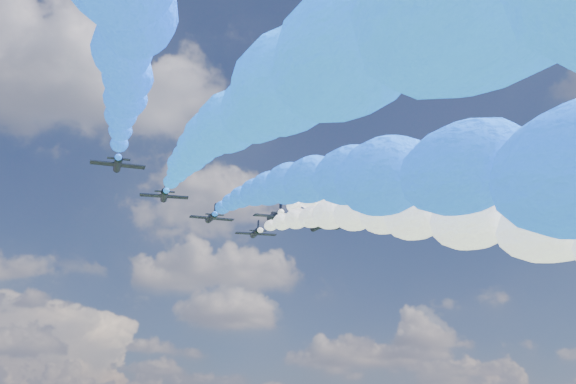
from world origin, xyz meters
name	(u,v)px	position (x,y,z in m)	size (l,w,h in m)	color
jet_0	(118,164)	(-31.83, -7.30, 105.03)	(8.81, 11.81, 2.60)	black
trail_0	(124,79)	(-31.83, -74.99, 84.32)	(7.17, 132.68, 47.04)	#1658FF
jet_1	(164,195)	(-23.05, 6.23, 105.03)	(8.81, 11.81, 2.60)	black
trail_1	(220,165)	(-23.05, -61.47, 84.32)	(7.17, 132.68, 47.04)	blue
jet_2	(211,217)	(-12.62, 17.09, 105.03)	(8.81, 11.81, 2.60)	black
trail_2	(301,212)	(-12.62, -50.60, 84.32)	(7.17, 132.68, 47.04)	blue
jet_3	(275,216)	(-0.41, 12.85, 105.03)	(8.81, 11.81, 2.60)	black
trail_3	(426,209)	(-0.41, -54.84, 84.32)	(7.17, 132.68, 47.04)	white
jet_4	(255,233)	(-1.73, 25.59, 105.03)	(8.81, 11.81, 2.60)	black
trail_4	(370,241)	(-1.73, -42.11, 84.32)	(7.17, 132.68, 47.04)	white
jet_5	(318,226)	(10.07, 17.43, 105.03)	(8.81, 11.81, 2.60)	black
trail_5	(494,229)	(10.07, -50.26, 84.32)	(7.17, 132.68, 47.04)	red
jet_6	(391,213)	(21.42, 5.24, 105.03)	(8.81, 11.81, 2.60)	black
jet_7	(466,199)	(31.92, -5.90, 105.03)	(8.81, 11.81, 2.60)	black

